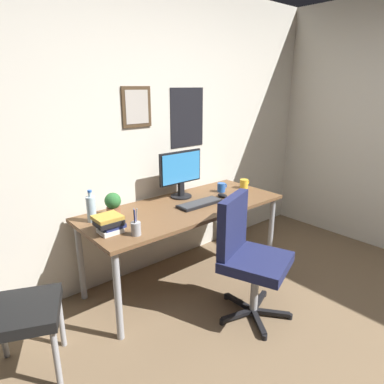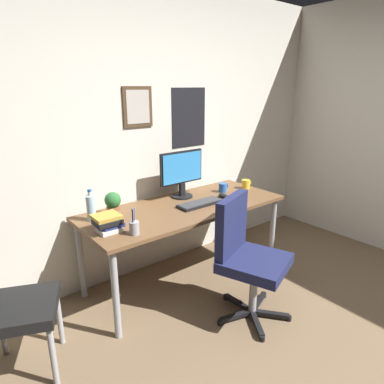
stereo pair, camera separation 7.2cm
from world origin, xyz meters
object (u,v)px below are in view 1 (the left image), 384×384
side_chair (8,305)px  coffee_mug_near (221,187)px  computer_mouse (222,195)px  coffee_mug_far (244,184)px  office_chair (247,252)px  potted_plant (113,204)px  keyboard (200,203)px  water_bottle (91,209)px  pen_cup (136,228)px  book_stack_left (109,223)px  monitor (181,172)px

side_chair → coffee_mug_near: (2.02, 0.28, 0.26)m
computer_mouse → coffee_mug_far: 0.40m
office_chair → potted_plant: bearing=126.7°
office_chair → potted_plant: size_ratio=4.87×
keyboard → coffee_mug_near: 0.45m
water_bottle → potted_plant: water_bottle is taller
coffee_mug_near → potted_plant: size_ratio=0.60×
keyboard → potted_plant: (-0.71, 0.24, 0.09)m
coffee_mug_far → pen_cup: bearing=-169.0°
side_chair → pen_cup: pen_cup is taller
coffee_mug_far → book_stack_left: size_ratio=0.62×
keyboard → water_bottle: size_ratio=1.70×
keyboard → coffee_mug_near: coffee_mug_near is taller
potted_plant → pen_cup: (-0.05, -0.43, -0.05)m
monitor → book_stack_left: 0.96m
coffee_mug_far → pen_cup: pen_cup is taller
keyboard → pen_cup: pen_cup is taller
water_bottle → coffee_mug_far: water_bottle is taller
water_bottle → monitor: bearing=2.2°
monitor → water_bottle: bearing=-177.8°
coffee_mug_near → book_stack_left: (-1.30, -0.17, 0.02)m
office_chair → water_bottle: water_bottle is taller
potted_plant → side_chair: bearing=-157.6°
computer_mouse → water_bottle: size_ratio=0.44×
keyboard → potted_plant: 0.76m
potted_plant → pen_cup: 0.44m
potted_plant → pen_cup: pen_cup is taller
keyboard → computer_mouse: size_ratio=3.91×
pen_cup → potted_plant: bearing=83.0°
monitor → potted_plant: (-0.72, -0.04, -0.13)m
office_chair → monitor: bearing=84.9°
coffee_mug_near → side_chair: bearing=-172.2°
monitor → pen_cup: (-0.77, -0.47, -0.19)m
side_chair → book_stack_left: size_ratio=4.44×
monitor → computer_mouse: size_ratio=4.18×
water_bottle → pen_cup: size_ratio=1.26×
side_chair → coffee_mug_far: side_chair is taller
office_chair → water_bottle: bearing=133.6°
office_chair → keyboard: office_chair is taller
keyboard → coffee_mug_near: (0.42, 0.15, 0.03)m
side_chair → book_stack_left: side_chair is taller
office_chair → computer_mouse: (0.37, 0.64, 0.21)m
keyboard → computer_mouse: computer_mouse is taller
coffee_mug_far → potted_plant: (-1.40, 0.15, 0.06)m
side_chair → coffee_mug_far: (2.29, 0.22, 0.26)m
side_chair → computer_mouse: bearing=4.4°
office_chair → side_chair: bearing=162.2°
monitor → potted_plant: 0.73m
computer_mouse → water_bottle: (-1.19, 0.23, 0.09)m
monitor → water_bottle: 0.91m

